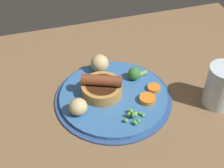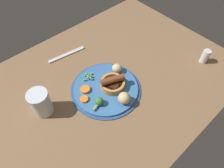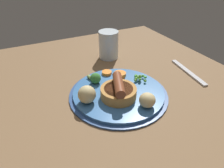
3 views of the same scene
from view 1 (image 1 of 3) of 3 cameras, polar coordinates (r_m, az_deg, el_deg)
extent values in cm
cube|color=brown|center=(74.63, -1.95, -5.90)|extent=(110.00, 80.00, 3.00)
cylinder|color=#2D4C84|center=(76.33, 0.25, -2.60)|extent=(28.48, 28.48, 0.50)
cylinder|color=#386BA8|center=(76.02, 0.25, -2.36)|extent=(26.20, 26.20, 1.40)
cylinder|color=#BC8442|center=(75.01, -1.87, -0.88)|extent=(9.84, 9.84, 2.88)
cylinder|color=#472614|center=(74.13, -1.89, -0.14)|extent=(7.87, 7.87, 0.30)
cylinder|color=brown|center=(73.18, -1.92, 0.69)|extent=(9.89, 5.97, 2.56)
sphere|color=#54AE38|center=(70.73, 5.12, -5.28)|extent=(0.71, 0.71, 0.71)
sphere|color=#65AD46|center=(70.98, 3.17, -4.89)|extent=(0.79, 0.79, 0.79)
sphere|color=#52AD36|center=(69.79, 3.10, -5.51)|extent=(0.90, 0.90, 0.90)
sphere|color=#57B339|center=(68.60, 4.36, -7.14)|extent=(0.81, 0.81, 0.81)
sphere|color=#61A141|center=(69.27, 3.94, -5.51)|extent=(1.00, 1.00, 1.00)
sphere|color=#5AA14B|center=(69.40, 4.34, -5.69)|extent=(0.90, 0.90, 0.90)
sphere|color=#62B73C|center=(70.54, 3.53, -4.98)|extent=(0.97, 0.97, 0.97)
sphere|color=#57B839|center=(69.00, 4.89, -6.69)|extent=(0.82, 0.82, 0.82)
sphere|color=#4FB64E|center=(68.72, 4.14, -6.91)|extent=(0.73, 0.73, 0.73)
sphere|color=#59A640|center=(69.27, 3.87, -5.72)|extent=(0.79, 0.79, 0.79)
sphere|color=#65B23B|center=(69.00, 2.57, -6.64)|extent=(0.86, 0.86, 0.86)
sphere|color=#62A242|center=(69.90, 3.90, -5.34)|extent=(0.76, 0.76, 0.76)
sphere|color=#67B247|center=(70.00, 4.37, -5.35)|extent=(0.81, 0.81, 0.81)
sphere|color=#5BAD42|center=(70.68, 5.71, -5.66)|extent=(0.88, 0.88, 0.88)
sphere|color=#387A33|center=(79.13, 4.10, 1.91)|extent=(3.26, 3.26, 3.26)
cylinder|color=#7A9E56|center=(80.95, 5.46, 1.91)|extent=(3.07, 1.85, 1.14)
ellipsoid|color=#CCB77F|center=(80.91, -2.26, 3.76)|extent=(6.03, 6.07, 4.83)
ellipsoid|color=#CCB77F|center=(70.72, -6.27, -3.91)|extent=(5.06, 5.07, 3.88)
cylinder|color=orange|center=(74.08, 6.47, -2.74)|extent=(3.82, 3.82, 1.24)
cylinder|color=orange|center=(77.29, 7.66, -0.73)|extent=(3.25, 3.25, 0.93)
cylinder|color=silver|center=(76.47, 19.38, -0.36)|extent=(7.47, 7.47, 10.45)
camera|label=2|loc=(1.01, 15.83, 47.98)|focal=32.00mm
camera|label=3|loc=(0.81, -36.99, 20.85)|focal=32.00mm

